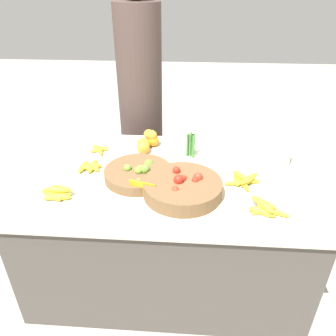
{
  "coord_description": "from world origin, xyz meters",
  "views": [
    {
      "loc": [
        0.11,
        -1.59,
        1.69
      ],
      "look_at": [
        0.0,
        0.0,
        0.75
      ],
      "focal_mm": 35.0,
      "sensor_mm": 36.0,
      "label": 1
    }
  ],
  "objects_px": {
    "tomato_basket": "(182,187)",
    "metal_bowl": "(257,152)",
    "vendor_person": "(141,104)",
    "price_sign": "(142,189)",
    "lime_bowl": "(139,173)"
  },
  "relations": [
    {
      "from": "tomato_basket",
      "to": "metal_bowl",
      "type": "xyz_separation_m",
      "value": [
        0.45,
        0.42,
        0.01
      ]
    },
    {
      "from": "vendor_person",
      "to": "tomato_basket",
      "type": "bearing_deg",
      "value": -71.14
    },
    {
      "from": "tomato_basket",
      "to": "metal_bowl",
      "type": "relative_size",
      "value": 1.03
    },
    {
      "from": "price_sign",
      "to": "tomato_basket",
      "type": "bearing_deg",
      "value": 26.56
    },
    {
      "from": "lime_bowl",
      "to": "price_sign",
      "type": "xyz_separation_m",
      "value": [
        0.05,
        -0.18,
        0.01
      ]
    },
    {
      "from": "lime_bowl",
      "to": "tomato_basket",
      "type": "xyz_separation_m",
      "value": [
        0.25,
        -0.14,
        0.01
      ]
    },
    {
      "from": "lime_bowl",
      "to": "metal_bowl",
      "type": "xyz_separation_m",
      "value": [
        0.7,
        0.28,
        0.02
      ]
    },
    {
      "from": "tomato_basket",
      "to": "vendor_person",
      "type": "xyz_separation_m",
      "value": [
        -0.37,
        1.08,
        0.06
      ]
    },
    {
      "from": "tomato_basket",
      "to": "vendor_person",
      "type": "relative_size",
      "value": 0.24
    },
    {
      "from": "tomato_basket",
      "to": "metal_bowl",
      "type": "height_order",
      "value": "tomato_basket"
    },
    {
      "from": "tomato_basket",
      "to": "vendor_person",
      "type": "height_order",
      "value": "vendor_person"
    },
    {
      "from": "tomato_basket",
      "to": "lime_bowl",
      "type": "bearing_deg",
      "value": 151.04
    },
    {
      "from": "metal_bowl",
      "to": "lime_bowl",
      "type": "bearing_deg",
      "value": -158.13
    },
    {
      "from": "lime_bowl",
      "to": "metal_bowl",
      "type": "height_order",
      "value": "lime_bowl"
    },
    {
      "from": "lime_bowl",
      "to": "vendor_person",
      "type": "relative_size",
      "value": 0.22
    }
  ]
}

